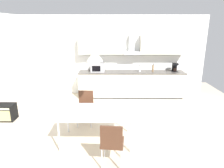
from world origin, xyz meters
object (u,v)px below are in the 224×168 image
(bottle_white, at_px, (140,69))
(pendant_lamp, at_px, (95,56))
(bottle_brown, at_px, (153,68))
(dining_table, at_px, (96,113))
(guitar_amp, at_px, (5,112))
(coffee_maker, at_px, (175,67))
(microwave, at_px, (98,68))
(chair_near_right, at_px, (112,141))
(chair_far_left, at_px, (85,104))

(bottle_white, xyz_separation_m, pendant_lamp, (-1.29, -2.91, 0.89))
(bottle_brown, height_order, dining_table, bottle_brown)
(bottle_white, bearing_deg, dining_table, -113.95)
(guitar_amp, relative_size, pendant_lamp, 1.63)
(coffee_maker, bearing_deg, microwave, -179.44)
(guitar_amp, height_order, pendant_lamp, pendant_lamp)
(microwave, distance_m, coffee_maker, 2.70)
(chair_near_right, bearing_deg, bottle_brown, 69.47)
(chair_near_right, xyz_separation_m, pendant_lamp, (-0.34, 0.84, 1.37))
(bottle_brown, xyz_separation_m, chair_far_left, (-2.09, -2.07, -0.51))
(microwave, relative_size, chair_far_left, 0.55)
(bottle_white, bearing_deg, chair_far_left, -128.37)
(dining_table, relative_size, chair_far_left, 1.79)
(coffee_maker, height_order, bottle_white, coffee_maker)
(dining_table, bearing_deg, bottle_brown, 59.05)
(chair_near_right, xyz_separation_m, guitar_amp, (-2.90, 1.88, -0.31))
(coffee_maker, height_order, pendant_lamp, pendant_lamp)
(bottle_brown, bearing_deg, coffee_maker, 4.44)
(guitar_amp, xyz_separation_m, pendant_lamp, (2.56, -1.04, 1.68))
(chair_far_left, height_order, guitar_amp, chair_far_left)
(bottle_white, xyz_separation_m, bottle_brown, (0.46, 0.01, 0.02))
(microwave, xyz_separation_m, guitar_amp, (-2.38, -1.91, -0.83))
(bottle_brown, relative_size, pendant_lamp, 0.91)
(chair_far_left, bearing_deg, guitar_amp, 174.85)
(microwave, height_order, pendant_lamp, pendant_lamp)
(microwave, relative_size, pendant_lamp, 1.50)
(bottle_brown, distance_m, guitar_amp, 4.77)
(coffee_maker, height_order, chair_far_left, coffee_maker)
(bottle_white, bearing_deg, coffee_maker, 3.14)
(chair_far_left, bearing_deg, coffee_maker, 36.67)
(bottle_white, bearing_deg, microwave, 178.39)
(microwave, height_order, dining_table, microwave)
(bottle_white, height_order, chair_near_right, bottle_white)
(chair_far_left, bearing_deg, pendant_lamp, -67.66)
(coffee_maker, bearing_deg, pendant_lamp, -130.28)
(pendant_lamp, bearing_deg, chair_far_left, 112.34)
(pendant_lamp, bearing_deg, chair_near_right, -67.86)
(coffee_maker, relative_size, chair_far_left, 0.34)
(bottle_brown, relative_size, chair_near_right, 0.34)
(dining_table, bearing_deg, guitar_amp, 157.88)
(dining_table, distance_m, pendant_lamp, 1.22)
(coffee_maker, distance_m, chair_near_right, 4.42)
(coffee_maker, bearing_deg, bottle_white, -176.86)
(microwave, xyz_separation_m, bottle_white, (1.47, -0.04, -0.04))
(microwave, height_order, chair_far_left, microwave)
(chair_near_right, bearing_deg, coffee_maker, 60.26)
(coffee_maker, bearing_deg, dining_table, -130.28)
(dining_table, height_order, guitar_amp, dining_table)
(chair_far_left, relative_size, guitar_amp, 1.67)
(microwave, xyz_separation_m, pendant_lamp, (0.18, -2.95, 0.85))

